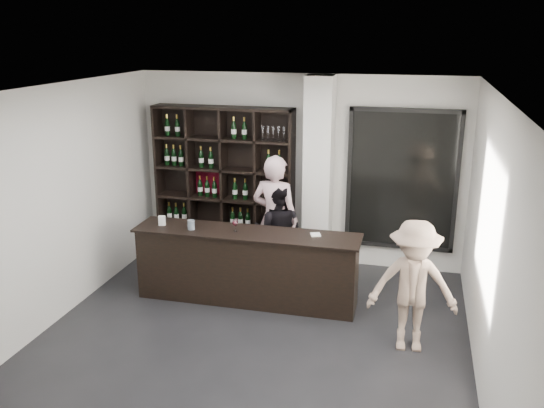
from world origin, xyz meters
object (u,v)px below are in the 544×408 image
(tasting_counter, at_px, (247,266))
(customer, at_px, (413,286))
(taster_black, at_px, (278,232))
(taster_pink, at_px, (275,219))
(wine_shelf, at_px, (224,184))

(tasting_counter, distance_m, customer, 2.28)
(taster_black, bearing_deg, taster_pink, -1.27)
(wine_shelf, relative_size, tasting_counter, 0.80)
(tasting_counter, xyz_separation_m, customer, (2.15, -0.70, 0.28))
(tasting_counter, relative_size, taster_black, 2.03)
(wine_shelf, xyz_separation_m, taster_pink, (1.00, -0.72, -0.27))
(tasting_counter, height_order, taster_pink, taster_pink)
(tasting_counter, relative_size, customer, 1.94)
(tasting_counter, distance_m, taster_black, 0.83)
(taster_pink, bearing_deg, tasting_counter, 83.34)
(taster_pink, relative_size, taster_black, 1.26)
(taster_black, distance_m, customer, 2.39)
(wine_shelf, xyz_separation_m, customer, (2.95, -2.17, -0.43))
(taster_black, xyz_separation_m, customer, (1.90, -1.45, 0.03))
(wine_shelf, bearing_deg, taster_black, -34.25)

